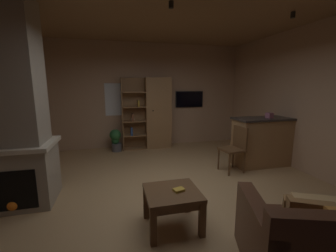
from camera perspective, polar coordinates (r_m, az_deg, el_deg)
name	(u,v)px	position (r m, az deg, el deg)	size (l,w,h in m)	color
floor	(174,195)	(3.66, 1.60, -17.71)	(5.60, 6.12, 0.02)	tan
wall_back	(145,96)	(6.26, -6.04, 7.89)	(5.72, 0.06, 2.89)	tan
wall_right	(326,101)	(4.84, 36.11, 5.25)	(0.06, 6.12, 2.89)	tan
window_pane_back	(116,100)	(6.17, -13.63, 6.77)	(0.57, 0.01, 0.88)	white
stone_fireplace	(13,116)	(3.72, -35.63, 2.22)	(0.99, 0.82, 2.89)	gray
bookshelf_cabinet	(155,114)	(6.07, -3.49, 3.27)	(1.34, 0.41, 1.95)	#997047
kitchen_bar_counter	(267,141)	(5.24, 24.54, -3.64)	(1.51, 0.59, 1.05)	#997047
tissue_box	(269,115)	(5.08, 25.10, 2.54)	(0.12, 0.12, 0.11)	#995972
leather_couch	(333,248)	(2.63, 37.39, -24.11)	(1.69, 1.36, 0.84)	#4C2D1E
coffee_table	(172,198)	(2.77, 1.13, -18.38)	(0.65, 0.61, 0.47)	brown
table_book_0	(179,190)	(2.72, 2.89, -16.41)	(0.13, 0.09, 0.03)	gold
dining_chair	(235,146)	(4.60, 17.28, -5.01)	(0.47, 0.47, 0.92)	brown
potted_floor_plant	(116,139)	(5.95, -13.59, -3.45)	(0.30, 0.30, 0.59)	#4C4C51
wall_mounted_tv	(189,99)	(6.52, 5.62, 7.00)	(0.84, 0.06, 0.47)	black
track_light_spot_1	(171,5)	(3.43, 0.82, 29.27)	(0.07, 0.07, 0.09)	black
track_light_spot_2	(293,15)	(4.32, 29.99, 23.97)	(0.07, 0.07, 0.09)	black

